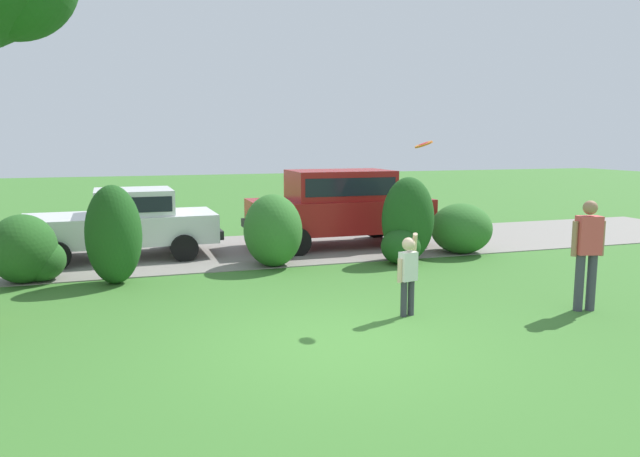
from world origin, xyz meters
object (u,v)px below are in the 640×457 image
object	(u,v)px
parked_sedan	(124,221)
frisbee	(424,144)
parked_suv	(340,204)
child_thrower	(408,270)
adult_onlooker	(588,249)

from	to	relation	value
parked_sedan	frisbee	world-z (taller)	frisbee
parked_sedan	parked_suv	xyz separation A→B (m)	(5.15, -0.16, 0.23)
child_thrower	adult_onlooker	xyz separation A→B (m)	(2.77, -0.61, 0.27)
parked_suv	frisbee	bearing A→B (deg)	-97.29
parked_sedan	frisbee	bearing A→B (deg)	-53.07
parked_suv	frisbee	size ratio (longest dim) A/B	16.78
parked_suv	adult_onlooker	xyz separation A→B (m)	(1.68, -6.61, -0.09)
parked_suv	frisbee	world-z (taller)	frisbee
parked_suv	adult_onlooker	size ratio (longest dim) A/B	2.71
parked_sedan	frisbee	distance (m)	7.55
parked_sedan	child_thrower	bearing A→B (deg)	-56.59
adult_onlooker	frisbee	bearing A→B (deg)	159.77
parked_suv	child_thrower	distance (m)	6.10
frisbee	parked_suv	bearing A→B (deg)	82.71
parked_sedan	child_thrower	xyz separation A→B (m)	(4.06, -6.15, -0.13)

